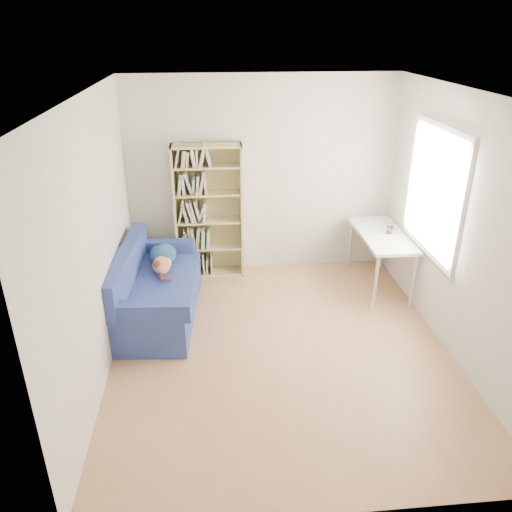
{
  "coord_description": "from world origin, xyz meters",
  "views": [
    {
      "loc": [
        -0.67,
        -4.34,
        3.14
      ],
      "look_at": [
        -0.21,
        0.52,
        0.85
      ],
      "focal_mm": 35.0,
      "sensor_mm": 36.0,
      "label": 1
    }
  ],
  "objects_px": {
    "bookshelf": "(209,217)",
    "desk": "(382,239)",
    "sofa": "(155,291)",
    "pen_cup": "(390,229)"
  },
  "relations": [
    {
      "from": "bookshelf",
      "to": "desk",
      "type": "bearing_deg",
      "value": -15.44
    },
    {
      "from": "desk",
      "to": "pen_cup",
      "type": "height_order",
      "value": "pen_cup"
    },
    {
      "from": "sofa",
      "to": "desk",
      "type": "xyz_separation_m",
      "value": [
        2.81,
        0.44,
        0.35
      ]
    },
    {
      "from": "bookshelf",
      "to": "desk",
      "type": "relative_size",
      "value": 1.46
    },
    {
      "from": "sofa",
      "to": "bookshelf",
      "type": "bearing_deg",
      "value": 62.35
    },
    {
      "from": "bookshelf",
      "to": "sofa",
      "type": "bearing_deg",
      "value": -122.15
    },
    {
      "from": "sofa",
      "to": "pen_cup",
      "type": "distance_m",
      "value": 2.97
    },
    {
      "from": "bookshelf",
      "to": "pen_cup",
      "type": "height_order",
      "value": "bookshelf"
    },
    {
      "from": "sofa",
      "to": "bookshelf",
      "type": "relative_size",
      "value": 1.0
    },
    {
      "from": "bookshelf",
      "to": "pen_cup",
      "type": "distance_m",
      "value": 2.32
    }
  ]
}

